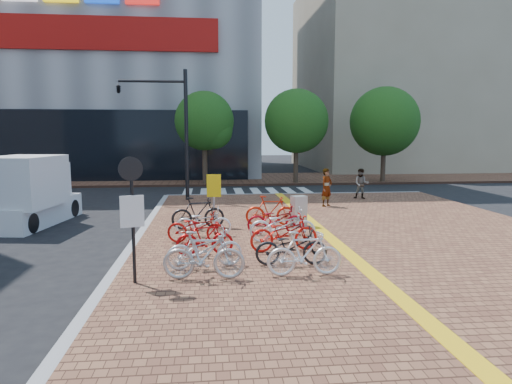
{
  "coord_description": "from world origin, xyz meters",
  "views": [
    {
      "loc": [
        -1.72,
        -12.3,
        3.37
      ],
      "look_at": [
        -0.06,
        3.82,
        1.3
      ],
      "focal_mm": 32.0,
      "sensor_mm": 36.0,
      "label": 1
    }
  ],
  "objects": [
    {
      "name": "bike_11",
      "position": [
        0.41,
        3.38,
        0.68
      ],
      "size": [
        1.82,
        0.7,
        1.07
      ],
      "primitive_type": "imported",
      "rotation": [
        0.0,
        0.0,
        1.45
      ],
      "color": "red",
      "rests_on": "sidewalk"
    },
    {
      "name": "bike_7",
      "position": [
        0.27,
        -1.48,
        0.62
      ],
      "size": [
        1.8,
        0.69,
        0.93
      ],
      "primitive_type": "imported",
      "rotation": [
        0.0,
        0.0,
        1.53
      ],
      "color": "black",
      "rests_on": "sidewalk"
    },
    {
      "name": "bike_10",
      "position": [
        0.39,
        1.97,
        0.63
      ],
      "size": [
        1.88,
        0.77,
        0.97
      ],
      "primitive_type": "imported",
      "rotation": [
        0.0,
        0.0,
        1.5
      ],
      "color": "#9D0B16",
      "rests_on": "sidewalk"
    },
    {
      "name": "kerb_north",
      "position": [
        3.0,
        12.0,
        0.08
      ],
      "size": [
        14.0,
        0.25,
        0.15
      ],
      "primitive_type": "cube",
      "color": "gray",
      "rests_on": "ground"
    },
    {
      "name": "pedestrian_a",
      "position": [
        3.48,
        7.45,
        1.0
      ],
      "size": [
        0.74,
        0.69,
        1.69
      ],
      "primitive_type": "imported",
      "rotation": [
        0.0,
        0.0,
        0.63
      ],
      "color": "gray",
      "rests_on": "sidewalk"
    },
    {
      "name": "utility_box",
      "position": [
        1.37,
        3.17,
        0.69
      ],
      "size": [
        0.58,
        0.5,
        1.08
      ],
      "primitive_type": "cube",
      "rotation": [
        0.0,
        0.0,
        0.33
      ],
      "color": "#B2B2B7",
      "rests_on": "sidewalk"
    },
    {
      "name": "notice_sign",
      "position": [
        -3.36,
        -2.52,
        1.88
      ],
      "size": [
        0.5,
        0.19,
        2.75
      ],
      "color": "black",
      "rests_on": "sidewalk"
    },
    {
      "name": "bike_4",
      "position": [
        -1.93,
        1.96,
        0.61
      ],
      "size": [
        1.78,
        0.67,
        0.92
      ],
      "primitive_type": "imported",
      "rotation": [
        0.0,
        0.0,
        1.54
      ],
      "color": "white",
      "rests_on": "sidewalk"
    },
    {
      "name": "bike_5",
      "position": [
        -2.12,
        3.14,
        0.7
      ],
      "size": [
        1.88,
        0.8,
        1.09
      ],
      "primitive_type": "imported",
      "rotation": [
        0.0,
        0.0,
        1.73
      ],
      "color": "black",
      "rests_on": "sidewalk"
    },
    {
      "name": "building_beige",
      "position": [
        18.0,
        32.0,
        9.0
      ],
      "size": [
        20.0,
        18.0,
        18.0
      ],
      "primitive_type": "cube",
      "color": "gray",
      "rests_on": "ground"
    },
    {
      "name": "far_sidewalk",
      "position": [
        0.0,
        21.0,
        0.07
      ],
      "size": [
        70.0,
        8.0,
        0.15
      ],
      "primitive_type": "cube",
      "color": "brown",
      "rests_on": "ground"
    },
    {
      "name": "tactile_strip",
      "position": [
        2.0,
        -5.0,
        0.16
      ],
      "size": [
        0.4,
        34.0,
        0.01
      ],
      "primitive_type": "cube",
      "color": "yellow",
      "rests_on": "sidewalk"
    },
    {
      "name": "department_store",
      "position": [
        -15.99,
        31.95,
        13.98
      ],
      "size": [
        36.0,
        24.27,
        28.0
      ],
      "color": "gray",
      "rests_on": "ground"
    },
    {
      "name": "crosswalk",
      "position": [
        0.5,
        14.0,
        0.01
      ],
      "size": [
        7.5,
        4.0,
        0.01
      ],
      "color": "silver",
      "rests_on": "ground"
    },
    {
      "name": "bike_0",
      "position": [
        -1.86,
        -2.4,
        0.7
      ],
      "size": [
        1.86,
        0.66,
        1.1
      ],
      "primitive_type": "imported",
      "rotation": [
        0.0,
        0.0,
        1.49
      ],
      "color": "#ABACB0",
      "rests_on": "sidewalk"
    },
    {
      "name": "bike_8",
      "position": [
        0.31,
        -0.11,
        0.66
      ],
      "size": [
        2.01,
        0.95,
        1.01
      ],
      "primitive_type": "imported",
      "rotation": [
        0.0,
        0.0,
        1.72
      ],
      "color": "red",
      "rests_on": "sidewalk"
    },
    {
      "name": "bike_2",
      "position": [
        -1.86,
        -0.36,
        0.61
      ],
      "size": [
        1.58,
        0.59,
        0.92
      ],
      "primitive_type": "imported",
      "rotation": [
        0.0,
        0.0,
        1.67
      ],
      "color": "#A70B0D",
      "rests_on": "sidewalk"
    },
    {
      "name": "box_truck",
      "position": [
        -8.4,
        5.26,
        1.22
      ],
      "size": [
        2.59,
        4.72,
        2.59
      ],
      "color": "silver",
      "rests_on": "ground"
    },
    {
      "name": "yellow_sign",
      "position": [
        -1.58,
        3.53,
        1.41
      ],
      "size": [
        0.5,
        0.14,
        1.82
      ],
      "color": "#B7B7BC",
      "rests_on": "sidewalk"
    },
    {
      "name": "traffic_light_pole",
      "position": [
        -4.25,
        10.18,
        4.48
      ],
      "size": [
        3.37,
        1.3,
        6.27
      ],
      "color": "black",
      "rests_on": "sidewalk"
    },
    {
      "name": "bike_3",
      "position": [
        -2.11,
        1.04,
        0.62
      ],
      "size": [
        1.88,
        0.96,
        0.94
      ],
      "primitive_type": "imported",
      "rotation": [
        0.0,
        0.0,
        1.37
      ],
      "color": "#AC110C",
      "rests_on": "sidewalk"
    },
    {
      "name": "bike_9",
      "position": [
        0.43,
        0.9,
        0.67
      ],
      "size": [
        2.02,
        0.83,
        1.04
      ],
      "primitive_type": "imported",
      "rotation": [
        0.0,
        0.0,
        1.5
      ],
      "color": "white",
      "rests_on": "sidewalk"
    },
    {
      "name": "street_trees",
      "position": [
        5.04,
        17.45,
        4.1
      ],
      "size": [
        16.2,
        4.6,
        6.35
      ],
      "color": "#38281E",
      "rests_on": "far_sidewalk"
    },
    {
      "name": "kerb_west",
      "position": [
        -4.0,
        -5.0,
        0.08
      ],
      "size": [
        0.25,
        34.0,
        0.15
      ],
      "primitive_type": "cube",
      "color": "gray",
      "rests_on": "ground"
    },
    {
      "name": "bike_6",
      "position": [
        0.41,
        -2.37,
        0.67
      ],
      "size": [
        1.74,
        0.51,
        1.04
      ],
      "primitive_type": "imported",
      "rotation": [
        0.0,
        0.0,
        1.58
      ],
      "color": "white",
      "rests_on": "sidewalk"
    },
    {
      "name": "bike_1",
      "position": [
        -1.86,
        -1.53,
        0.63
      ],
      "size": [
        1.93,
        1.0,
        0.97
      ],
      "primitive_type": "imported",
      "rotation": [
        0.0,
        0.0,
        1.77
      ],
      "color": "silver",
      "rests_on": "sidewalk"
    },
    {
      "name": "ground",
      "position": [
        0.0,
        0.0,
        0.0
      ],
      "size": [
        120.0,
        120.0,
        0.0
      ],
      "primitive_type": "plane",
      "color": "black",
      "rests_on": "ground"
    },
    {
      "name": "sidewalk",
      "position": [
        3.0,
        -5.0,
        0.07
      ],
      "size": [
        14.0,
        34.0,
        0.15
      ],
      "primitive_type": "cube",
      "color": "brown",
      "rests_on": "ground"
    },
    {
      "name": "pedestrian_b",
      "position": [
        5.81,
        9.62,
        0.9
      ],
      "size": [
        0.89,
        0.79,
        1.5
      ],
      "primitive_type": "imported",
      "rotation": [
        0.0,
        0.0,
        -0.37
      ],
      "color": "#4B525F",
      "rests_on": "sidewalk"
    }
  ]
}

